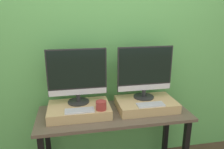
# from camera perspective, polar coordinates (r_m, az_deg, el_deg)

# --- Properties ---
(wall_back) EXTENTS (8.00, 0.04, 2.60)m
(wall_back) POSITION_cam_1_polar(r_m,az_deg,el_deg) (2.30, -1.19, 6.76)
(wall_back) COLOR #66B75B
(wall_back) RESTS_ON ground_plane
(workbench) EXTENTS (1.46, 0.56, 0.74)m
(workbench) POSITION_cam_1_polar(r_m,az_deg,el_deg) (2.19, 0.52, -12.11)
(workbench) COLOR brown
(workbench) RESTS_ON ground_plane
(wooden_riser_left) EXTENTS (0.58, 0.38, 0.09)m
(wooden_riser_left) POSITION_cam_1_polar(r_m,az_deg,el_deg) (2.12, -8.58, -9.09)
(wooden_riser_left) COLOR tan
(wooden_riser_left) RESTS_ON workbench
(monitor_left) EXTENTS (0.56, 0.21, 0.53)m
(monitor_left) POSITION_cam_1_polar(r_m,az_deg,el_deg) (2.07, -9.06, -0.08)
(monitor_left) COLOR #282828
(monitor_left) RESTS_ON wooden_riser_left
(keyboard_left) EXTENTS (0.26, 0.11, 0.01)m
(keyboard_left) POSITION_cam_1_polar(r_m,az_deg,el_deg) (1.98, -8.46, -9.29)
(keyboard_left) COLOR silver
(keyboard_left) RESTS_ON wooden_riser_left
(mug) EXTENTS (0.10, 0.10, 0.08)m
(mug) POSITION_cam_1_polar(r_m,az_deg,el_deg) (1.98, -2.87, -8.06)
(mug) COLOR #9E332D
(mug) RESTS_ON wooden_riser_left
(wooden_riser_right) EXTENTS (0.58, 0.38, 0.09)m
(wooden_riser_right) POSITION_cam_1_polar(r_m,az_deg,el_deg) (2.24, 8.84, -7.67)
(wooden_riser_right) COLOR tan
(wooden_riser_right) RESTS_ON workbench
(monitor_right) EXTENTS (0.56, 0.21, 0.53)m
(monitor_right) POSITION_cam_1_polar(r_m,az_deg,el_deg) (2.19, 8.57, 0.87)
(monitor_right) COLOR #282828
(monitor_right) RESTS_ON wooden_riser_right
(keyboard_right) EXTENTS (0.26, 0.11, 0.01)m
(keyboard_right) POSITION_cam_1_polar(r_m,az_deg,el_deg) (2.11, 10.05, -7.74)
(keyboard_right) COLOR silver
(keyboard_right) RESTS_ON wooden_riser_right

